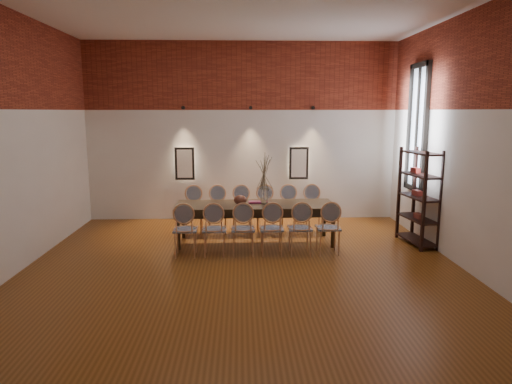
{
  "coord_description": "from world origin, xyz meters",
  "views": [
    {
      "loc": [
        -0.04,
        -6.92,
        2.48
      ],
      "look_at": [
        0.24,
        1.1,
        1.05
      ],
      "focal_mm": 32.0,
      "sensor_mm": 36.0,
      "label": 1
    }
  ],
  "objects_px": {
    "chair_near_b": "(214,229)",
    "chair_far_d": "(266,210)",
    "chair_near_f": "(328,228)",
    "shelving_rack": "(419,197)",
    "chair_near_c": "(243,229)",
    "chair_far_c": "(242,210)",
    "chair_far_e": "(289,210)",
    "chair_far_b": "(217,210)",
    "chair_near_a": "(186,229)",
    "chair_near_d": "(272,228)",
    "vase": "(264,196)",
    "chair_far_a": "(193,210)",
    "bowl": "(240,200)",
    "dining_table": "(255,223)",
    "chair_near_e": "(300,228)",
    "chair_far_f": "(313,209)",
    "book": "(255,202)"
  },
  "relations": [
    {
      "from": "bowl",
      "to": "dining_table",
      "type": "bearing_deg",
      "value": 10.71
    },
    {
      "from": "chair_near_e",
      "to": "shelving_rack",
      "type": "bearing_deg",
      "value": 12.7
    },
    {
      "from": "chair_far_d",
      "to": "chair_far_e",
      "type": "relative_size",
      "value": 1.0
    },
    {
      "from": "bowl",
      "to": "chair_far_f",
      "type": "bearing_deg",
      "value": 28.7
    },
    {
      "from": "chair_far_a",
      "to": "bowl",
      "type": "height_order",
      "value": "chair_far_a"
    },
    {
      "from": "chair_far_a",
      "to": "chair_far_f",
      "type": "bearing_deg",
      "value": -180.0
    },
    {
      "from": "chair_far_b",
      "to": "chair_near_c",
      "type": "bearing_deg",
      "value": 108.1
    },
    {
      "from": "chair_far_f",
      "to": "vase",
      "type": "distance_m",
      "value": 1.38
    },
    {
      "from": "chair_far_c",
      "to": "chair_near_f",
      "type": "bearing_deg",
      "value": 134.44
    },
    {
      "from": "chair_near_b",
      "to": "chair_far_a",
      "type": "xyz_separation_m",
      "value": [
        -0.52,
        1.51,
        0.0
      ]
    },
    {
      "from": "chair_far_b",
      "to": "chair_far_e",
      "type": "height_order",
      "value": "same"
    },
    {
      "from": "chair_far_b",
      "to": "chair_far_e",
      "type": "relative_size",
      "value": 1.0
    },
    {
      "from": "vase",
      "to": "shelving_rack",
      "type": "distance_m",
      "value": 2.88
    },
    {
      "from": "vase",
      "to": "chair_far_a",
      "type": "bearing_deg",
      "value": 152.47
    },
    {
      "from": "chair_near_c",
      "to": "chair_far_c",
      "type": "height_order",
      "value": "same"
    },
    {
      "from": "chair_near_e",
      "to": "chair_far_b",
      "type": "xyz_separation_m",
      "value": [
        -1.51,
        1.49,
        0.0
      ]
    },
    {
      "from": "chair_near_e",
      "to": "vase",
      "type": "distance_m",
      "value": 1.04
    },
    {
      "from": "chair_far_a",
      "to": "chair_far_e",
      "type": "height_order",
      "value": "same"
    },
    {
      "from": "chair_far_c",
      "to": "chair_far_d",
      "type": "height_order",
      "value": "same"
    },
    {
      "from": "dining_table",
      "to": "chair_far_b",
      "type": "bearing_deg",
      "value": 134.44
    },
    {
      "from": "chair_near_c",
      "to": "chair_near_f",
      "type": "xyz_separation_m",
      "value": [
        1.49,
        0.02,
        0.0
      ]
    },
    {
      "from": "chair_near_a",
      "to": "chair_near_b",
      "type": "relative_size",
      "value": 1.0
    },
    {
      "from": "chair_near_a",
      "to": "bowl",
      "type": "xyz_separation_m",
      "value": [
        0.94,
        0.72,
        0.37
      ]
    },
    {
      "from": "chair_near_b",
      "to": "chair_far_d",
      "type": "bearing_deg",
      "value": 56.83
    },
    {
      "from": "dining_table",
      "to": "vase",
      "type": "distance_m",
      "value": 0.55
    },
    {
      "from": "book",
      "to": "shelving_rack",
      "type": "bearing_deg",
      "value": -5.62
    },
    {
      "from": "chair_near_a",
      "to": "chair_far_b",
      "type": "relative_size",
      "value": 1.0
    },
    {
      "from": "chair_far_a",
      "to": "chair_near_c",
      "type": "bearing_deg",
      "value": 123.17
    },
    {
      "from": "chair_far_c",
      "to": "chair_far_e",
      "type": "bearing_deg",
      "value": 180.0
    },
    {
      "from": "chair_near_a",
      "to": "chair_near_d",
      "type": "distance_m",
      "value": 1.49
    },
    {
      "from": "chair_near_b",
      "to": "bowl",
      "type": "xyz_separation_m",
      "value": [
        0.45,
        0.71,
        0.37
      ]
    },
    {
      "from": "chair_near_b",
      "to": "chair_far_a",
      "type": "distance_m",
      "value": 1.59
    },
    {
      "from": "dining_table",
      "to": "chair_far_e",
      "type": "bearing_deg",
      "value": 45.56
    },
    {
      "from": "chair_near_f",
      "to": "chair_far_e",
      "type": "relative_size",
      "value": 1.0
    },
    {
      "from": "chair_far_e",
      "to": "chair_far_d",
      "type": "bearing_deg",
      "value": -0.0
    },
    {
      "from": "chair_far_b",
      "to": "chair_near_a",
      "type": "bearing_deg",
      "value": 71.9
    },
    {
      "from": "shelving_rack",
      "to": "chair_far_e",
      "type": "bearing_deg",
      "value": 149.77
    },
    {
      "from": "chair_far_a",
      "to": "chair_near_e",
      "type": "bearing_deg",
      "value": 142.59
    },
    {
      "from": "dining_table",
      "to": "shelving_rack",
      "type": "xyz_separation_m",
      "value": [
        3.04,
        -0.2,
        0.53
      ]
    },
    {
      "from": "bowl",
      "to": "vase",
      "type": "bearing_deg",
      "value": 7.05
    },
    {
      "from": "dining_table",
      "to": "chair_near_e",
      "type": "distance_m",
      "value": 1.07
    },
    {
      "from": "chair_near_b",
      "to": "chair_near_f",
      "type": "bearing_deg",
      "value": 0.0
    },
    {
      "from": "vase",
      "to": "shelving_rack",
      "type": "height_order",
      "value": "shelving_rack"
    },
    {
      "from": "chair_far_d",
      "to": "chair_far_c",
      "type": "bearing_deg",
      "value": -0.0
    },
    {
      "from": "chair_near_f",
      "to": "shelving_rack",
      "type": "height_order",
      "value": "shelving_rack"
    },
    {
      "from": "chair_near_c",
      "to": "chair_far_e",
      "type": "bearing_deg",
      "value": 56.83
    },
    {
      "from": "chair_far_b",
      "to": "chair_far_c",
      "type": "distance_m",
      "value": 0.5
    },
    {
      "from": "dining_table",
      "to": "chair_near_d",
      "type": "height_order",
      "value": "chair_near_d"
    },
    {
      "from": "chair_near_d",
      "to": "shelving_rack",
      "type": "height_order",
      "value": "shelving_rack"
    },
    {
      "from": "chair_near_d",
      "to": "chair_far_b",
      "type": "xyz_separation_m",
      "value": [
        -1.01,
        1.5,
        0.0
      ]
    }
  ]
}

